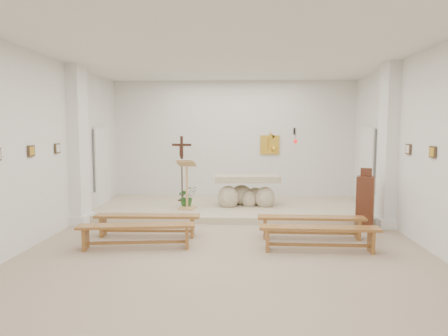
# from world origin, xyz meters

# --- Properties ---
(ground) EXTENTS (7.00, 10.00, 0.00)m
(ground) POSITION_xyz_m (0.00, 0.00, 0.00)
(ground) COLOR tan
(ground) RESTS_ON ground
(wall_left) EXTENTS (0.02, 10.00, 3.50)m
(wall_left) POSITION_xyz_m (-3.49, 0.00, 1.75)
(wall_left) COLOR white
(wall_left) RESTS_ON ground
(wall_right) EXTENTS (0.02, 10.00, 3.50)m
(wall_right) POSITION_xyz_m (3.49, 0.00, 1.75)
(wall_right) COLOR white
(wall_right) RESTS_ON ground
(wall_back) EXTENTS (7.00, 0.02, 3.50)m
(wall_back) POSITION_xyz_m (0.00, 4.99, 1.75)
(wall_back) COLOR white
(wall_back) RESTS_ON ground
(ceiling) EXTENTS (7.00, 10.00, 0.02)m
(ceiling) POSITION_xyz_m (0.00, 0.00, 3.49)
(ceiling) COLOR silver
(ceiling) RESTS_ON wall_back
(sanctuary_platform) EXTENTS (6.98, 3.00, 0.15)m
(sanctuary_platform) POSITION_xyz_m (0.00, 3.50, 0.07)
(sanctuary_platform) COLOR beige
(sanctuary_platform) RESTS_ON ground
(pilaster_left) EXTENTS (0.26, 0.55, 3.50)m
(pilaster_left) POSITION_xyz_m (-3.37, 2.00, 1.75)
(pilaster_left) COLOR white
(pilaster_left) RESTS_ON ground
(pilaster_right) EXTENTS (0.26, 0.55, 3.50)m
(pilaster_right) POSITION_xyz_m (3.37, 2.00, 1.75)
(pilaster_right) COLOR white
(pilaster_right) RESTS_ON ground
(gold_wall_relief) EXTENTS (0.55, 0.04, 0.55)m
(gold_wall_relief) POSITION_xyz_m (1.05, 4.96, 1.65)
(gold_wall_relief) COLOR gold
(gold_wall_relief) RESTS_ON wall_back
(sanctuary_lamp) EXTENTS (0.11, 0.36, 0.44)m
(sanctuary_lamp) POSITION_xyz_m (1.75, 4.71, 1.81)
(sanctuary_lamp) COLOR black
(sanctuary_lamp) RESTS_ON wall_back
(station_frame_left_mid) EXTENTS (0.03, 0.20, 0.20)m
(station_frame_left_mid) POSITION_xyz_m (-3.47, 0.20, 1.72)
(station_frame_left_mid) COLOR #45311E
(station_frame_left_mid) RESTS_ON wall_left
(station_frame_left_rear) EXTENTS (0.03, 0.20, 0.20)m
(station_frame_left_rear) POSITION_xyz_m (-3.47, 1.20, 1.72)
(station_frame_left_rear) COLOR #45311E
(station_frame_left_rear) RESTS_ON wall_left
(station_frame_right_mid) EXTENTS (0.03, 0.20, 0.20)m
(station_frame_right_mid) POSITION_xyz_m (3.47, 0.20, 1.72)
(station_frame_right_mid) COLOR #45311E
(station_frame_right_mid) RESTS_ON wall_right
(station_frame_right_rear) EXTENTS (0.03, 0.20, 0.20)m
(station_frame_right_rear) POSITION_xyz_m (3.47, 1.20, 1.72)
(station_frame_right_rear) COLOR #45311E
(station_frame_right_rear) RESTS_ON wall_right
(radiator_left) EXTENTS (0.10, 0.85, 0.52)m
(radiator_left) POSITION_xyz_m (-3.43, 2.70, 0.27)
(radiator_left) COLOR silver
(radiator_left) RESTS_ON ground
(radiator_right) EXTENTS (0.10, 0.85, 0.52)m
(radiator_right) POSITION_xyz_m (3.43, 2.70, 0.27)
(radiator_right) COLOR silver
(radiator_right) RESTS_ON ground
(altar) EXTENTS (1.69, 0.79, 0.85)m
(altar) POSITION_xyz_m (0.37, 3.44, 0.48)
(altar) COLOR beige
(altar) RESTS_ON sanctuary_platform
(lectern) EXTENTS (0.49, 0.43, 1.25)m
(lectern) POSITION_xyz_m (-1.10, 2.93, 0.76)
(lectern) COLOR tan
(lectern) RESTS_ON sanctuary_platform
(crucifix_stand) EXTENTS (0.54, 0.23, 1.77)m
(crucifix_stand) POSITION_xyz_m (-1.39, 4.06, 1.17)
(crucifix_stand) COLOR #351B10
(crucifix_stand) RESTS_ON sanctuary_platform
(potted_plant) EXTENTS (0.63, 0.61, 0.53)m
(potted_plant) POSITION_xyz_m (-1.13, 3.16, 0.41)
(potted_plant) COLOR #265923
(potted_plant) RESTS_ON sanctuary_platform
(donation_pedestal) EXTENTS (0.45, 0.45, 1.30)m
(donation_pedestal) POSITION_xyz_m (2.84, 1.69, 0.57)
(donation_pedestal) COLOR #572E18
(donation_pedestal) RESTS_ON ground
(bench_left_front) EXTENTS (2.05, 0.38, 0.43)m
(bench_left_front) POSITION_xyz_m (-1.59, 0.93, 0.32)
(bench_left_front) COLOR brown
(bench_left_front) RESTS_ON ground
(bench_right_front) EXTENTS (2.05, 0.35, 0.43)m
(bench_right_front) POSITION_xyz_m (1.59, 0.93, 0.32)
(bench_right_front) COLOR brown
(bench_right_front) RESTS_ON ground
(bench_left_second) EXTENTS (2.07, 0.56, 0.43)m
(bench_left_second) POSITION_xyz_m (-1.59, 0.12, 0.32)
(bench_left_second) COLOR brown
(bench_left_second) RESTS_ON ground
(bench_right_second) EXTENTS (2.05, 0.36, 0.43)m
(bench_right_second) POSITION_xyz_m (1.59, 0.12, 0.32)
(bench_right_second) COLOR brown
(bench_right_second) RESTS_ON ground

